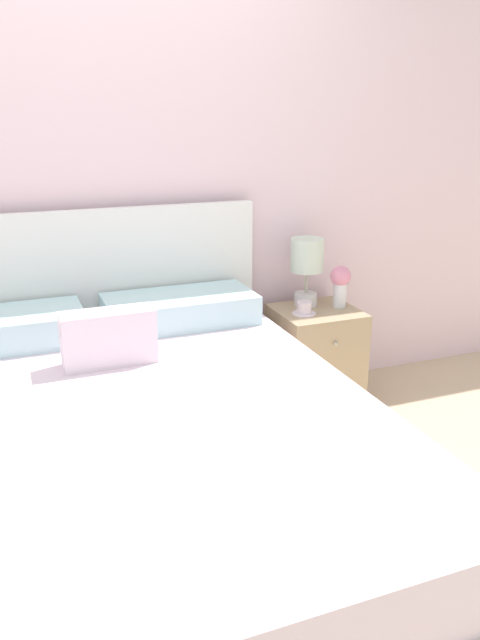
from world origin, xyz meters
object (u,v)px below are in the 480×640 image
bed (133,465)px  flower_vase (341,282)px  table_lamp (307,262)px  teacup (304,309)px  nightstand (315,357)px

bed → flower_vase: bearing=30.9°
table_lamp → teacup: (-0.08, -0.13, -0.21)m
table_lamp → flower_vase: table_lamp is taller
bed → teacup: size_ratio=17.31×
bed → flower_vase: 1.57m
bed → flower_vase: (1.31, 0.78, 0.37)m
bed → teacup: bed is taller
table_lamp → flower_vase: 0.21m
table_lamp → nightstand: bearing=-77.5°
bed → table_lamp: 1.52m
teacup → nightstand: bearing=21.8°
table_lamp → flower_vase: (0.16, -0.09, -0.10)m
nightstand → flower_vase: 0.43m
nightstand → table_lamp: bearing=102.5°
flower_vase → teacup: (-0.23, -0.04, -0.11)m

